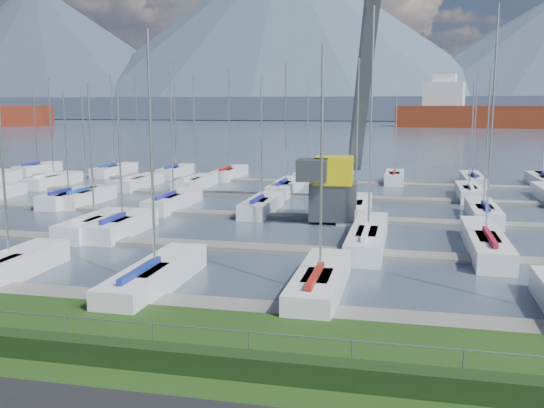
# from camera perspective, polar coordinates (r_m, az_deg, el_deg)

# --- Properties ---
(water) EXTENTS (800.00, 540.00, 0.20)m
(water) POSITION_cam_1_polar(r_m,az_deg,el_deg) (276.45, 11.38, 7.43)
(water) COLOR #3F4C5D
(hedge) EXTENTS (80.00, 0.70, 0.70)m
(hedge) POSITION_cam_1_polar(r_m,az_deg,el_deg) (18.60, -8.63, -14.23)
(hedge) COLOR black
(hedge) RESTS_ON grass
(fence) EXTENTS (80.00, 0.04, 0.04)m
(fence) POSITION_cam_1_polar(r_m,az_deg,el_deg) (18.62, -8.24, -11.36)
(fence) COLOR gray
(fence) RESTS_ON grass
(foothill) EXTENTS (900.00, 80.00, 12.00)m
(foothill) POSITION_cam_1_polar(r_m,az_deg,el_deg) (346.32, 11.69, 8.82)
(foothill) COLOR #444F63
(foothill) RESTS_ON water
(mountains) EXTENTS (1190.00, 360.00, 115.00)m
(mountains) POSITION_cam_1_polar(r_m,az_deg,el_deg) (422.68, 13.10, 14.35)
(mountains) COLOR #40505E
(mountains) RESTS_ON water
(docks) EXTENTS (90.00, 41.60, 0.25)m
(docks) POSITION_cam_1_polar(r_m,az_deg,el_deg) (43.46, 4.03, -1.28)
(docks) COLOR slate
(docks) RESTS_ON water
(crane) EXTENTS (5.90, 13.23, 22.35)m
(crane) POSITION_cam_1_polar(r_m,az_deg,el_deg) (43.08, 6.69, 6.02)
(crane) COLOR #525459
(crane) RESTS_ON water
(cargo_ship_mid) EXTENTS (110.89, 34.18, 21.50)m
(cargo_ship_mid) POSITION_cam_1_polar(r_m,az_deg,el_deg) (235.15, 24.11, 7.45)
(cargo_ship_mid) COLOR maroon
(cargo_ship_mid) RESTS_ON water
(sailboat_fleet) EXTENTS (75.88, 49.94, 13.62)m
(sailboat_fleet) POSITION_cam_1_polar(r_m,az_deg,el_deg) (45.47, 2.76, 6.19)
(sailboat_fleet) COLOR navy
(sailboat_fleet) RESTS_ON water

